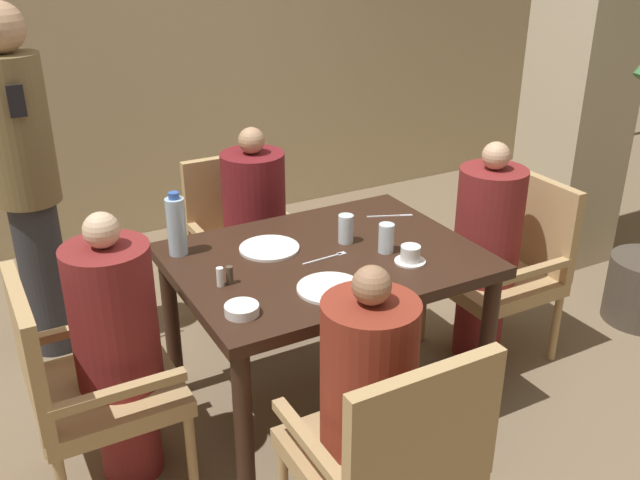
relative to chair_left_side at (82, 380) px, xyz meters
name	(u,v)px	position (x,y,z in m)	size (l,w,h in m)	color
ground_plane	(325,403)	(1.04, 0.00, -0.49)	(16.00, 16.00, 0.00)	#7A664C
wall_back	(149,28)	(1.04, 2.36, 0.91)	(8.00, 0.06, 2.80)	#C6B289
pillar_stone	(587,48)	(3.18, 0.66, 0.86)	(0.49, 0.49, 2.70)	#BCAD8E
dining_table	(325,276)	(1.04, 0.00, 0.18)	(1.26, 0.95, 0.77)	#331E14
chair_left_side	(82,380)	(0.00, 0.00, 0.00)	(0.54, 0.54, 0.91)	tan
diner_in_left_chair	(118,348)	(0.14, 0.00, 0.09)	(0.32, 0.32, 1.13)	maroon
chair_far_side	(245,238)	(1.04, 0.89, 0.00)	(0.54, 0.54, 0.91)	tan
diner_in_far_chair	(255,232)	(1.04, 0.74, 0.09)	(0.32, 0.32, 1.14)	maroon
chair_right_side	(506,261)	(2.08, 0.00, 0.00)	(0.54, 0.54, 0.91)	tan
diner_in_right_chair	(486,251)	(1.94, 0.00, 0.09)	(0.32, 0.32, 1.13)	maroon
chair_near_corner	(391,453)	(0.79, -0.89, 0.00)	(0.54, 0.54, 0.91)	tan
diner_in_near_chair	(367,410)	(0.79, -0.74, 0.07)	(0.32, 0.32, 1.10)	maroon
standing_host	(26,178)	(0.03, 1.10, 0.45)	(0.30, 0.33, 1.74)	#2D2D33
plate_main_left	(269,248)	(0.86, 0.16, 0.28)	(0.26, 0.26, 0.01)	white
plate_main_right	(330,288)	(0.91, -0.28, 0.28)	(0.26, 0.26, 0.01)	white
teacup_with_saucer	(410,255)	(1.31, -0.23, 0.31)	(0.13, 0.13, 0.07)	white
bowl_small	(242,310)	(0.54, -0.28, 0.29)	(0.13, 0.13, 0.04)	white
water_bottle	(176,226)	(0.50, 0.31, 0.40)	(0.08, 0.08, 0.28)	silver
glass_tall_near	(346,229)	(1.18, 0.07, 0.34)	(0.07, 0.07, 0.13)	silver
glass_tall_mid	(386,238)	(1.28, -0.10, 0.34)	(0.07, 0.07, 0.13)	silver
salt_shaker	(220,277)	(0.55, -0.04, 0.31)	(0.03, 0.03, 0.08)	white
pepper_shaker	(230,275)	(0.59, -0.04, 0.31)	(0.03, 0.03, 0.07)	#4C3D2D
fork_beside_plate	(329,257)	(1.04, -0.03, 0.28)	(0.21, 0.03, 0.00)	silver
knife_beside_plate	(392,216)	(1.52, 0.22, 0.28)	(0.21, 0.10, 0.00)	silver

